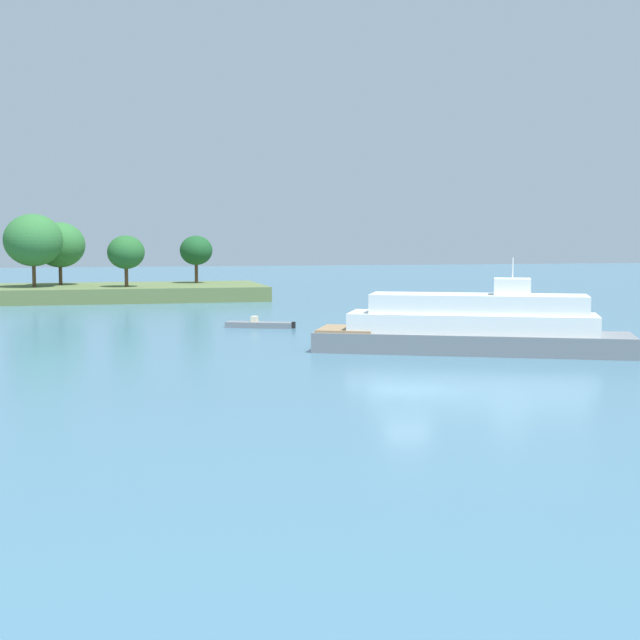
% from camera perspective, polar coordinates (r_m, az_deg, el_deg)
% --- Properties ---
extents(ground_plane, '(400.00, 400.00, 0.00)m').
position_cam_1_polar(ground_plane, '(48.85, 5.34, -4.23)').
color(ground_plane, teal).
extents(treeline_island, '(56.18, 17.26, 10.53)m').
position_cam_1_polar(treeline_island, '(120.01, -16.98, 2.42)').
color(treeline_island, '#566B3D').
rests_on(treeline_island, ground).
extents(white_riverboat, '(21.54, 13.49, 6.47)m').
position_cam_1_polar(white_riverboat, '(64.84, 9.22, -0.43)').
color(white_riverboat, slate).
rests_on(white_riverboat, ground).
extents(fishing_skiff, '(5.91, 3.72, 0.99)m').
position_cam_1_polar(fishing_skiff, '(81.46, -3.69, -0.28)').
color(fishing_skiff, slate).
rests_on(fishing_skiff, ground).
extents(channel_buoy_green, '(0.70, 0.70, 1.90)m').
position_cam_1_polar(channel_buoy_green, '(83.00, 10.94, 0.12)').
color(channel_buoy_green, green).
rests_on(channel_buoy_green, ground).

